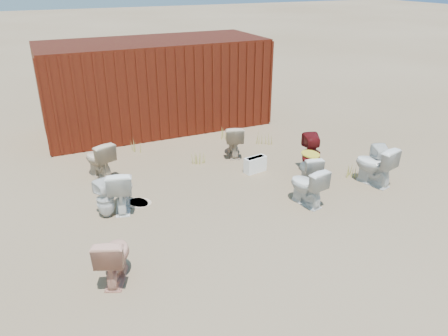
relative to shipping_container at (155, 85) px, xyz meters
name	(u,v)px	position (x,y,z in m)	size (l,w,h in m)	color
ground	(237,206)	(0.00, -5.20, -1.20)	(100.00, 100.00, 0.00)	brown
shipping_container	(155,85)	(0.00, 0.00, 0.00)	(6.00, 2.40, 2.40)	#4C0E0C
toilet_front_a	(121,189)	(-2.00, -4.39, -0.79)	(0.46, 0.81, 0.83)	white
toilet_front_pink	(114,257)	(-2.54, -6.39, -0.82)	(0.43, 0.75, 0.77)	tan
toilet_front_c	(307,186)	(1.24, -5.66, -0.81)	(0.43, 0.76, 0.77)	silver
toilet_front_maroon	(311,153)	(2.18, -4.45, -0.77)	(0.39, 0.40, 0.87)	#590F11
toilet_front_e	(374,165)	(3.01, -5.51, -0.78)	(0.47, 0.83, 0.85)	white
toilet_back_a	(105,199)	(-2.32, -4.54, -0.85)	(0.32, 0.32, 0.70)	white
toilet_back_beige_left	(99,159)	(-2.12, -2.79, -0.79)	(0.46, 0.80, 0.82)	#CBB394
toilet_back_beige_right	(233,140)	(1.02, -2.91, -0.81)	(0.43, 0.76, 0.78)	#C5AF90
toilet_back_yellowlid	(309,170)	(1.75, -4.99, -0.86)	(0.38, 0.67, 0.68)	silver
toilet_back_e	(380,164)	(3.19, -5.46, -0.80)	(0.36, 0.37, 0.80)	silver
yellow_lid	(311,154)	(1.75, -4.99, -0.51)	(0.34, 0.43, 0.03)	gold
loose_tank	(255,165)	(1.05, -3.97, -1.02)	(0.50, 0.20, 0.35)	white
loose_lid_near	(137,203)	(-1.71, -4.31, -1.19)	(0.38, 0.49, 0.02)	#C5AC8F
loose_lid_far	(140,203)	(-1.65, -4.32, -1.19)	(0.36, 0.47, 0.02)	beige
weed_clump_a	(99,162)	(-2.07, -2.30, -1.07)	(0.36, 0.36, 0.27)	#9B933E
weed_clump_b	(198,157)	(0.09, -2.96, -1.06)	(0.32, 0.32, 0.29)	#9B933E
weed_clump_c	(263,138)	(2.06, -2.50, -1.04)	(0.36, 0.36, 0.32)	#9B933E
weed_clump_d	(137,146)	(-1.03, -1.73, -1.05)	(0.30, 0.30, 0.30)	#9B933E
weed_clump_e	(226,133)	(1.37, -1.70, -1.07)	(0.34, 0.34, 0.26)	#9B933E
weed_clump_f	(354,171)	(2.86, -5.11, -1.06)	(0.28, 0.28, 0.28)	#9B933E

